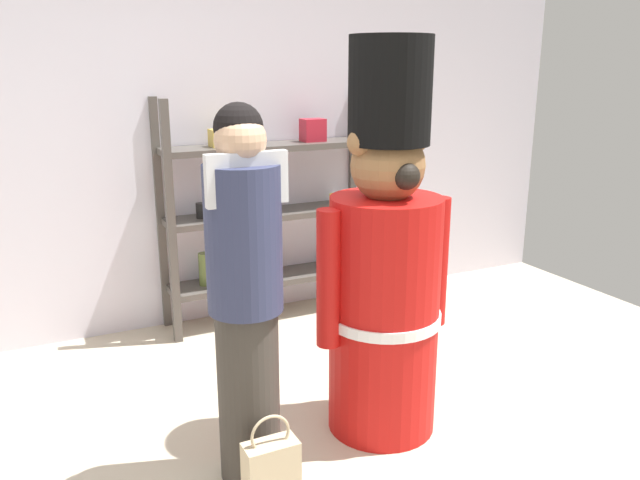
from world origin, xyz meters
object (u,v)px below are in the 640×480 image
teddy_bear_guard (385,272)px  merchandise_shelf (270,210)px  person_shopper (245,293)px  shopping_bag (271,475)px

teddy_bear_guard → merchandise_shelf: bearing=88.0°
teddy_bear_guard → person_shopper: 0.72m
teddy_bear_guard → shopping_bag: (-0.72, -0.34, -0.64)m
merchandise_shelf → person_shopper: 1.82m
merchandise_shelf → person_shopper: person_shopper is taller
merchandise_shelf → shopping_bag: size_ratio=3.63×
merchandise_shelf → teddy_bear_guard: (-0.05, -1.56, 0.03)m
teddy_bear_guard → shopping_bag: size_ratio=4.38×
merchandise_shelf → person_shopper: (-0.76, -1.65, 0.07)m
merchandise_shelf → person_shopper: bearing=-114.9°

